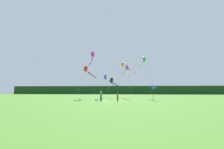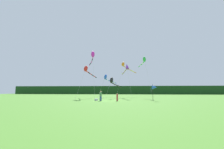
# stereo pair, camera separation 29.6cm
# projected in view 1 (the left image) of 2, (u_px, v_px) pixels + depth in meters

# --- Properties ---
(ground_plane) EXTENTS (120.00, 120.00, 0.00)m
(ground_plane) POSITION_uv_depth(u_px,v_px,m) (109.00, 101.00, 24.99)
(ground_plane) COLOR #4C842D
(distant_treeline) EXTENTS (108.00, 3.40, 3.98)m
(distant_treeline) POSITION_uv_depth(u_px,v_px,m) (119.00, 90.00, 69.76)
(distant_treeline) COLOR #193D19
(distant_treeline) RESTS_ON ground
(person_adult) EXTENTS (0.37, 0.37, 1.70)m
(person_adult) POSITION_uv_depth(u_px,v_px,m) (101.00, 95.00, 24.71)
(person_adult) COLOR #334C8C
(person_adult) RESTS_ON ground
(person_child) EXTENTS (0.30, 0.30, 1.34)m
(person_child) POSITION_uv_depth(u_px,v_px,m) (118.00, 97.00, 24.29)
(person_child) COLOR #B23338
(person_child) RESTS_ON ground
(cooler_box) EXTENTS (0.58, 0.42, 0.37)m
(cooler_box) POSITION_uv_depth(u_px,v_px,m) (96.00, 100.00, 25.21)
(cooler_box) COLOR silver
(cooler_box) RESTS_ON ground
(banner_flag_pole) EXTENTS (0.90, 0.70, 2.88)m
(banner_flag_pole) POSITION_uv_depth(u_px,v_px,m) (155.00, 87.00, 25.06)
(banner_flag_pole) COLOR black
(banner_flag_pole) RESTS_ON ground
(kite_red) EXTENTS (2.71, 8.49, 7.64)m
(kite_red) POSITION_uv_depth(u_px,v_px,m) (87.00, 70.00, 33.32)
(kite_red) COLOR #B2B2B2
(kite_red) RESTS_ON ground
(kite_blue) EXTENTS (4.59, 5.59, 6.36)m
(kite_blue) POSITION_uv_depth(u_px,v_px,m) (106.00, 78.00, 39.49)
(kite_blue) COLOR #B2B2B2
(kite_blue) RESTS_ON ground
(kite_magenta) EXTENTS (3.90, 9.12, 12.04)m
(kite_magenta) POSITION_uv_depth(u_px,v_px,m) (92.00, 56.00, 36.93)
(kite_magenta) COLOR #B2B2B2
(kite_magenta) RESTS_ON ground
(kite_purple) EXTENTS (2.27, 7.08, 8.41)m
(kite_purple) POSITION_uv_depth(u_px,v_px,m) (127.00, 67.00, 34.27)
(kite_purple) COLOR #B2B2B2
(kite_purple) RESTS_ON ground
(kite_orange) EXTENTS (6.17, 8.51, 10.35)m
(kite_orange) POSITION_uv_depth(u_px,v_px,m) (125.00, 66.00, 43.01)
(kite_orange) COLOR #B2B2B2
(kite_orange) RESTS_ON ground
(kite_green) EXTENTS (2.29, 7.43, 10.55)m
(kite_green) POSITION_uv_depth(u_px,v_px,m) (144.00, 60.00, 36.32)
(kite_green) COLOR #B2B2B2
(kite_green) RESTS_ON ground
(kite_black) EXTENTS (3.16, 7.60, 4.89)m
(kite_black) POSITION_uv_depth(u_px,v_px,m) (113.00, 81.00, 31.87)
(kite_black) COLOR #B2B2B2
(kite_black) RESTS_ON ground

